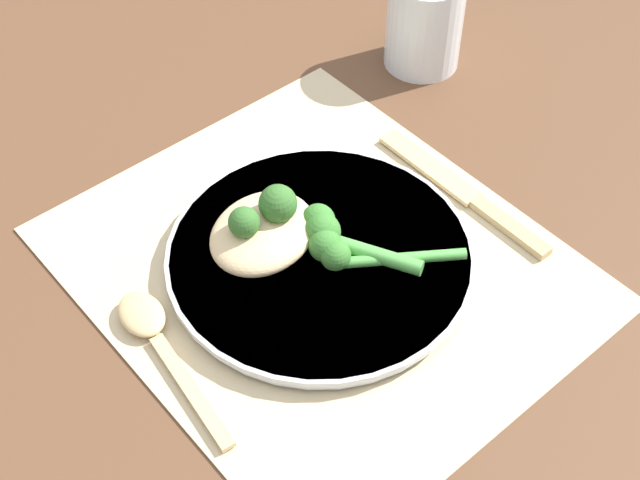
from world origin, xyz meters
The scene contains 11 objects.
ground_plane centered at (0.00, 0.00, 0.00)m, with size 3.00×3.00×0.00m, color brown.
placemat centered at (0.00, 0.00, 0.00)m, with size 0.41×0.35×0.00m.
plate centered at (0.00, 0.00, 0.01)m, with size 0.25×0.25×0.01m.
chicken_fillet centered at (-0.04, -0.03, 0.03)m, with size 0.11×0.12×0.03m.
pesto_dollop_primary centered at (-0.04, -0.01, 0.06)m, with size 0.03×0.03×0.03m.
pesto_dollop_secondary centered at (-0.04, -0.05, 0.05)m, with size 0.03×0.03×0.03m.
broccoli_stalk_rear centered at (0.00, 0.01, 0.03)m, with size 0.11×0.06×0.03m.
broccoli_stalk_front centered at (0.02, 0.01, 0.03)m, with size 0.09×0.11×0.03m.
knife centered at (0.02, 0.15, 0.01)m, with size 0.20×0.02×0.01m.
spoon centered at (-0.03, -0.15, 0.01)m, with size 0.16×0.04×0.01m.
water_glass centered at (-0.15, 0.26, 0.05)m, with size 0.08×0.08×0.10m.
Camera 1 is at (0.36, -0.31, 0.57)m, focal length 50.00 mm.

